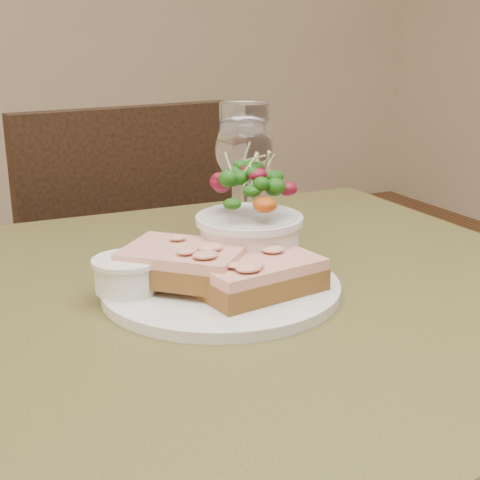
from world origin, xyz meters
name	(u,v)px	position (x,y,z in m)	size (l,w,h in m)	color
cafe_table	(248,374)	(0.00, 0.00, 0.65)	(0.80, 0.80, 0.75)	#443B1D
chair_far	(108,374)	(0.00, 0.72, 0.29)	(0.48, 0.48, 0.90)	black
dinner_plate	(221,287)	(-0.03, 0.01, 0.76)	(0.26, 0.26, 0.01)	white
sandwich_front	(255,274)	(0.00, -0.02, 0.78)	(0.14, 0.12, 0.03)	#4F3515
sandwich_back	(184,263)	(-0.07, 0.02, 0.79)	(0.16, 0.15, 0.03)	#4F3515
ramekin	(127,273)	(-0.13, 0.03, 0.78)	(0.07, 0.07, 0.04)	white
salad_bowl	(249,217)	(0.03, 0.05, 0.82)	(0.12, 0.12, 0.13)	white
garnish	(145,262)	(-0.09, 0.09, 0.77)	(0.05, 0.04, 0.02)	#0C3409
wine_glass	(244,154)	(0.07, 0.16, 0.87)	(0.08, 0.08, 0.18)	white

